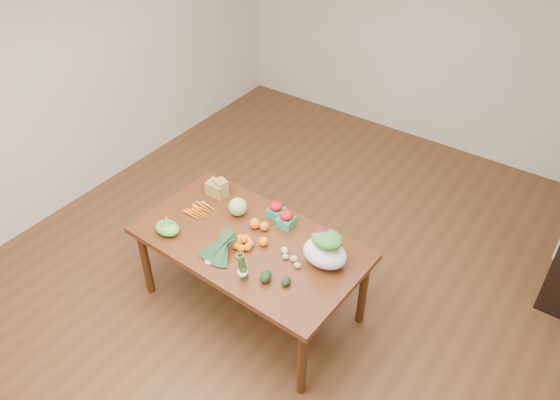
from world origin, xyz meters
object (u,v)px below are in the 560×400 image
Objects in this scene: kale_bunch at (217,249)px; dining_table at (251,274)px; mandarin_cluster at (244,241)px; paper_bag at (217,187)px; cabbage at (238,207)px; asparagus_bundle at (242,266)px; salad_bag at (325,250)px.

dining_table is at bearing 74.15° from kale_bunch.
mandarin_cluster is (-0.00, -0.07, 0.42)m from dining_table.
paper_bag is 1.42× the size of cabbage.
mandarin_cluster is 0.36m from asparagus_bundle.
salad_bag reaches higher than dining_table.
mandarin_cluster is 0.72× the size of asparagus_bundle.
asparagus_bundle is (0.21, -0.28, 0.08)m from mandarin_cluster.
dining_table is 4.51× the size of kale_bunch.
asparagus_bundle is (0.30, -0.07, 0.05)m from kale_bunch.
kale_bunch is (-0.09, -0.21, 0.03)m from mandarin_cluster.
cabbage is 0.52m from kale_bunch.
mandarin_cluster is at bearing -89.80° from dining_table.
salad_bag reaches higher than asparagus_bundle.
dining_table is 0.81m from paper_bag.
cabbage is 0.39× the size of kale_bunch.
dining_table is at bearing -36.68° from cabbage.
paper_bag is (-0.59, 0.31, 0.45)m from dining_table.
salad_bag is (0.40, 0.48, 0.01)m from asparagus_bundle.
salad_bag is at bearing 32.64° from kale_bunch.
dining_table is 0.80m from salad_bag.
dining_table is 7.21× the size of asparagus_bundle.
cabbage is 0.86× the size of mandarin_cluster.
kale_bunch is 1.16× the size of salad_bag.
cabbage is (0.32, -0.10, -0.00)m from paper_bag.
dining_table is at bearing 123.41° from asparagus_bundle.
paper_bag is 1.21m from salad_bag.
salad_bag is (0.70, 0.41, 0.05)m from kale_bunch.
kale_bunch is 0.31m from asparagus_bundle.
cabbage is at bearing 135.05° from mandarin_cluster.
kale_bunch is 1.60× the size of asparagus_bundle.
cabbage is at bearing 113.09° from kale_bunch.
salad_bag reaches higher than kale_bunch.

